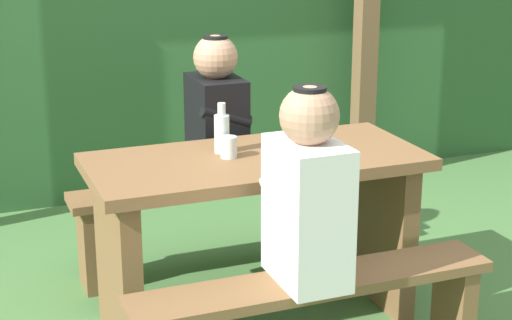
% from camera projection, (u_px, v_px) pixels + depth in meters
% --- Properties ---
extents(ground_plane, '(12.00, 12.00, 0.00)m').
position_uv_depth(ground_plane, '(256.00, 319.00, 3.75)').
color(ground_plane, '#48753D').
extents(hedge_backdrop, '(6.40, 0.66, 1.84)m').
position_uv_depth(hedge_backdrop, '(136.00, 40.00, 5.34)').
color(hedge_backdrop, '#2D5A2D').
rests_on(hedge_backdrop, ground_plane).
extents(pergola_post_right, '(0.12, 0.12, 2.04)m').
position_uv_depth(pergola_post_right, '(366.00, 25.00, 5.29)').
color(pergola_post_right, brown).
rests_on(pergola_post_right, ground_plane).
extents(picnic_table, '(1.40, 0.64, 0.75)m').
position_uv_depth(picnic_table, '(256.00, 211.00, 3.60)').
color(picnic_table, brown).
rests_on(picnic_table, ground_plane).
extents(bench_near, '(1.40, 0.24, 0.45)m').
position_uv_depth(bench_near, '(313.00, 310.00, 3.14)').
color(bench_near, brown).
rests_on(bench_near, ground_plane).
extents(bench_far, '(1.40, 0.24, 0.45)m').
position_uv_depth(bench_far, '(213.00, 207.00, 4.18)').
color(bench_far, brown).
rests_on(bench_far, ground_plane).
extents(person_white_shirt, '(0.25, 0.35, 0.72)m').
position_uv_depth(person_white_shirt, '(307.00, 193.00, 2.99)').
color(person_white_shirt, white).
rests_on(person_white_shirt, bench_near).
extents(person_black_coat, '(0.25, 0.35, 0.72)m').
position_uv_depth(person_black_coat, '(217.00, 116.00, 4.05)').
color(person_black_coat, black).
rests_on(person_black_coat, bench_far).
extents(drinking_glass, '(0.07, 0.07, 0.09)m').
position_uv_depth(drinking_glass, '(229.00, 147.00, 3.50)').
color(drinking_glass, silver).
rests_on(drinking_glass, picnic_table).
extents(bottle_left, '(0.06, 0.06, 0.21)m').
position_uv_depth(bottle_left, '(222.00, 132.00, 3.56)').
color(bottle_left, silver).
rests_on(bottle_left, picnic_table).
extents(cell_phone, '(0.09, 0.15, 0.01)m').
position_uv_depth(cell_phone, '(296.00, 146.00, 3.65)').
color(cell_phone, black).
rests_on(cell_phone, picnic_table).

